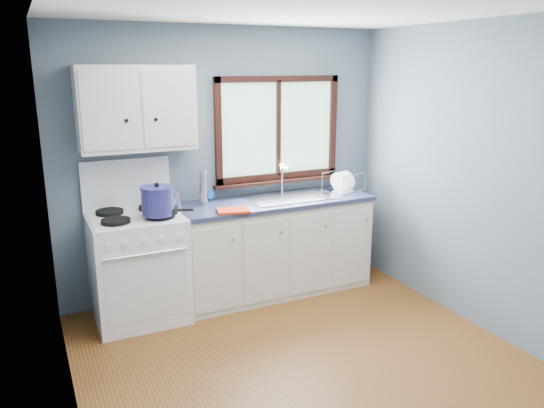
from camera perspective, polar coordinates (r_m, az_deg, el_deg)
name	(u,v)px	position (r m, az deg, el deg)	size (l,w,h in m)	color
floor	(320,377)	(3.99, 5.20, -18.06)	(3.20, 3.60, 0.02)	brown
ceiling	(330,2)	(3.38, 6.25, 20.84)	(3.20, 3.60, 0.02)	white
wall_back	(226,162)	(5.07, -4.97, 4.47)	(3.20, 0.02, 2.50)	slate
wall_left	(62,241)	(3.00, -21.70, -3.69)	(0.02, 3.60, 2.50)	slate
wall_right	(502,184)	(4.51, 23.50, 2.02)	(0.02, 3.60, 2.50)	slate
gas_range	(138,264)	(4.71, -14.22, -6.30)	(0.76, 0.69, 1.36)	white
base_cabinets	(274,251)	(5.14, 0.22, -5.04)	(1.85, 0.60, 0.88)	silver
countertop	(274,202)	(4.99, 0.23, 0.26)	(1.89, 0.64, 0.04)	#212742
sink	(291,204)	(5.08, 2.05, 0.03)	(0.84, 0.46, 0.44)	silver
window	(278,136)	(5.21, 0.67, 7.31)	(1.36, 0.10, 1.03)	#9EC6A8
upper_cabinets	(136,108)	(4.59, -14.40, 9.94)	(0.95, 0.35, 0.70)	silver
skillet	(162,210)	(4.46, -11.70, -0.67)	(0.41, 0.34, 0.05)	black
stockpot	(158,200)	(4.41, -12.19, 0.39)	(0.29, 0.29, 0.27)	navy
utensil_crock	(175,197)	(4.85, -10.43, 0.70)	(0.14, 0.14, 0.35)	silver
thermos	(203,188)	(4.81, -7.41, 1.71)	(0.07, 0.07, 0.31)	silver
soap_bottle	(211,188)	(4.97, -6.58, 1.76)	(0.09, 0.09, 0.24)	blue
dish_towel	(233,211)	(4.59, -4.21, -0.70)	(0.27, 0.20, 0.02)	red
dish_rack	(343,185)	(5.40, 7.66, 2.01)	(0.45, 0.39, 0.20)	silver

